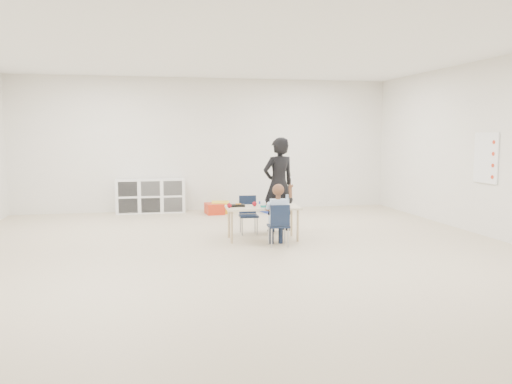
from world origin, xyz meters
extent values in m
plane|color=#C3B396|center=(0.00, 0.00, 0.00)|extent=(9.00, 9.00, 0.00)
plane|color=white|center=(0.00, 0.00, 2.80)|extent=(9.00, 9.00, 0.00)
cube|color=white|center=(0.00, 4.50, 1.40)|extent=(8.00, 0.02, 2.80)
cube|color=white|center=(0.00, -4.50, 1.40)|extent=(8.00, 0.02, 2.80)
cube|color=beige|center=(0.45, 1.00, 0.50)|extent=(1.16, 0.63, 0.03)
cube|color=black|center=(0.56, 1.03, 0.53)|extent=(0.23, 0.17, 0.03)
cube|color=black|center=(0.07, 1.09, 0.53)|extent=(0.23, 0.17, 0.03)
cube|color=white|center=(0.43, 0.86, 0.57)|extent=(0.07, 0.07, 0.10)
ellipsoid|color=#BB804D|center=(0.75, 0.88, 0.55)|extent=(0.09, 0.09, 0.07)
sphere|color=maroon|center=(0.33, 1.06, 0.55)|extent=(0.07, 0.07, 0.07)
sphere|color=maroon|center=(-0.07, 0.97, 0.55)|extent=(0.07, 0.07, 0.07)
cube|color=white|center=(-1.20, 4.28, 0.35)|extent=(1.40, 0.40, 0.70)
cube|color=white|center=(3.98, 0.60, 1.25)|extent=(0.02, 0.60, 0.80)
imported|color=black|center=(0.88, 1.69, 0.78)|extent=(0.66, 0.52, 1.57)
cube|color=red|center=(0.07, 3.83, 0.11)|extent=(0.38, 0.47, 0.22)
cube|color=yellow|center=(0.22, 3.98, 0.11)|extent=(0.42, 0.51, 0.23)
cube|color=#1632AB|center=(1.25, 3.86, 0.11)|extent=(0.42, 0.49, 0.21)
camera|label=1|loc=(-1.34, -7.04, 1.63)|focal=38.00mm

